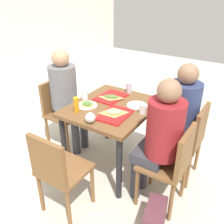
# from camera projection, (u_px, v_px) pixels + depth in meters

# --- Properties ---
(ground_plane) EXTENTS (10.00, 10.00, 0.02)m
(ground_plane) POSITION_uv_depth(u_px,v_px,m) (112.00, 163.00, 3.01)
(ground_plane) COLOR beige
(main_table) EXTENTS (0.96, 0.82, 0.76)m
(main_table) POSITION_uv_depth(u_px,v_px,m) (112.00, 115.00, 2.71)
(main_table) COLOR brown
(main_table) RESTS_ON ground_plane
(chair_near_left) EXTENTS (0.40, 0.40, 0.87)m
(chair_near_left) POSITION_uv_depth(u_px,v_px,m) (172.00, 162.00, 2.21)
(chair_near_left) COLOR brown
(chair_near_left) RESTS_ON ground_plane
(chair_near_right) EXTENTS (0.40, 0.40, 0.87)m
(chair_near_right) POSITION_uv_depth(u_px,v_px,m) (189.00, 137.00, 2.57)
(chair_near_right) COLOR brown
(chair_near_right) RESTS_ON ground_plane
(chair_far_side) EXTENTS (0.40, 0.40, 0.87)m
(chair_far_side) POSITION_uv_depth(u_px,v_px,m) (59.00, 109.00, 3.15)
(chair_far_side) COLOR brown
(chair_far_side) RESTS_ON ground_plane
(chair_left_end) EXTENTS (0.40, 0.40, 0.87)m
(chair_left_end) POSITION_uv_depth(u_px,v_px,m) (58.00, 170.00, 2.13)
(chair_left_end) COLOR brown
(chair_left_end) RESTS_ON ground_plane
(person_in_red) EXTENTS (0.32, 0.42, 1.28)m
(person_in_red) POSITION_uv_depth(u_px,v_px,m) (160.00, 134.00, 2.17)
(person_in_red) COLOR #383842
(person_in_red) RESTS_ON ground_plane
(person_in_brown_jacket) EXTENTS (0.32, 0.42, 1.28)m
(person_in_brown_jacket) POSITION_uv_depth(u_px,v_px,m) (179.00, 113.00, 2.52)
(person_in_brown_jacket) COLOR #383842
(person_in_brown_jacket) RESTS_ON ground_plane
(person_far_side) EXTENTS (0.32, 0.42, 1.28)m
(person_far_side) POSITION_uv_depth(u_px,v_px,m) (66.00, 93.00, 2.97)
(person_far_side) COLOR #383842
(person_far_side) RESTS_ON ground_plane
(tray_red_near) EXTENTS (0.37, 0.28, 0.02)m
(tray_red_near) POSITION_uv_depth(u_px,v_px,m) (115.00, 115.00, 2.46)
(tray_red_near) COLOR red
(tray_red_near) RESTS_ON main_table
(tray_red_far) EXTENTS (0.38, 0.28, 0.02)m
(tray_red_far) POSITION_uv_depth(u_px,v_px,m) (111.00, 97.00, 2.84)
(tray_red_far) COLOR red
(tray_red_far) RESTS_ON main_table
(paper_plate_center) EXTENTS (0.22, 0.22, 0.01)m
(paper_plate_center) POSITION_uv_depth(u_px,v_px,m) (87.00, 105.00, 2.65)
(paper_plate_center) COLOR white
(paper_plate_center) RESTS_ON main_table
(paper_plate_near_edge) EXTENTS (0.22, 0.22, 0.01)m
(paper_plate_near_edge) POSITION_uv_depth(u_px,v_px,m) (137.00, 105.00, 2.65)
(paper_plate_near_edge) COLOR white
(paper_plate_near_edge) RESTS_ON main_table
(pizza_slice_a) EXTENTS (0.26, 0.27, 0.02)m
(pizza_slice_a) POSITION_uv_depth(u_px,v_px,m) (114.00, 112.00, 2.48)
(pizza_slice_a) COLOR tan
(pizza_slice_a) RESTS_ON tray_red_near
(pizza_slice_b) EXTENTS (0.20, 0.25, 0.02)m
(pizza_slice_b) POSITION_uv_depth(u_px,v_px,m) (111.00, 97.00, 2.80)
(pizza_slice_b) COLOR tan
(pizza_slice_b) RESTS_ON tray_red_far
(pizza_slice_c) EXTENTS (0.19, 0.21, 0.02)m
(pizza_slice_c) POSITION_uv_depth(u_px,v_px,m) (87.00, 104.00, 2.65)
(pizza_slice_c) COLOR #DBAD60
(pizza_slice_c) RESTS_ON paper_plate_center
(plastic_cup_a) EXTENTS (0.07, 0.07, 0.10)m
(plastic_cup_a) POSITION_uv_depth(u_px,v_px,m) (85.00, 95.00, 2.78)
(plastic_cup_a) COLOR white
(plastic_cup_a) RESTS_ON main_table
(plastic_cup_b) EXTENTS (0.07, 0.07, 0.10)m
(plastic_cup_b) POSITION_uv_depth(u_px,v_px,m) (143.00, 109.00, 2.48)
(plastic_cup_b) COLOR white
(plastic_cup_b) RESTS_ON main_table
(soda_can) EXTENTS (0.07, 0.07, 0.12)m
(soda_can) POSITION_uv_depth(u_px,v_px,m) (129.00, 88.00, 2.94)
(soda_can) COLOR #B7BCC6
(soda_can) RESTS_ON main_table
(condiment_bottle) EXTENTS (0.06, 0.06, 0.16)m
(condiment_bottle) POSITION_uv_depth(u_px,v_px,m) (76.00, 105.00, 2.49)
(condiment_bottle) COLOR orange
(condiment_bottle) RESTS_ON main_table
(foil_bundle) EXTENTS (0.10, 0.10, 0.10)m
(foil_bundle) POSITION_uv_depth(u_px,v_px,m) (90.00, 118.00, 2.32)
(foil_bundle) COLOR silver
(foil_bundle) RESTS_ON main_table
(handbag) EXTENTS (0.35, 0.22, 0.28)m
(handbag) POSITION_uv_depth(u_px,v_px,m) (154.00, 219.00, 2.12)
(handbag) COLOR #592D38
(handbag) RESTS_ON ground_plane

